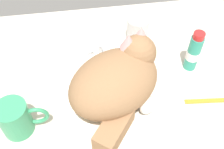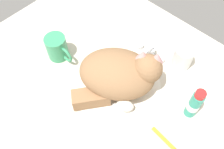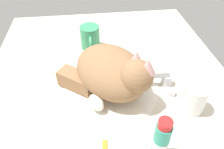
{
  "view_description": "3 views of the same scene",
  "coord_description": "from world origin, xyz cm",
  "px_view_note": "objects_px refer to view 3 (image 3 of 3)",
  "views": [
    {
      "loc": [
        -6.76,
        -41.3,
        59.99
      ],
      "look_at": [
        0.02,
        3.31,
        6.48
      ],
      "focal_mm": 43.25,
      "sensor_mm": 36.0,
      "label": 1
    },
    {
      "loc": [
        28.32,
        -32.64,
        73.35
      ],
      "look_at": [
        -1.83,
        -0.41,
        5.17
      ],
      "focal_mm": 39.52,
      "sensor_mm": 36.0,
      "label": 2
    },
    {
      "loc": [
        49.57,
        -5.87,
        49.05
      ],
      "look_at": [
        -1.42,
        0.52,
        4.66
      ],
      "focal_mm": 34.95,
      "sensor_mm": 36.0,
      "label": 3
    }
  ],
  "objects_px": {
    "cat": "(113,72)",
    "rinse_cup": "(194,98)",
    "faucet": "(162,78)",
    "toothpaste_bottle": "(161,141)",
    "coffee_mug": "(90,38)"
  },
  "relations": [
    {
      "from": "cat",
      "to": "rinse_cup",
      "type": "distance_m",
      "value": 0.24
    },
    {
      "from": "coffee_mug",
      "to": "toothpaste_bottle",
      "type": "xyz_separation_m",
      "value": [
        0.48,
        0.14,
        0.01
      ]
    },
    {
      "from": "rinse_cup",
      "to": "toothpaste_bottle",
      "type": "relative_size",
      "value": 0.65
    },
    {
      "from": "cat",
      "to": "toothpaste_bottle",
      "type": "height_order",
      "value": "cat"
    },
    {
      "from": "cat",
      "to": "coffee_mug",
      "type": "xyz_separation_m",
      "value": [
        -0.25,
        -0.06,
        -0.03
      ]
    },
    {
      "from": "rinse_cup",
      "to": "faucet",
      "type": "bearing_deg",
      "value": -152.76
    },
    {
      "from": "coffee_mug",
      "to": "rinse_cup",
      "type": "relative_size",
      "value": 1.39
    },
    {
      "from": "coffee_mug",
      "to": "toothpaste_bottle",
      "type": "relative_size",
      "value": 0.9
    },
    {
      "from": "coffee_mug",
      "to": "toothpaste_bottle",
      "type": "height_order",
      "value": "toothpaste_bottle"
    },
    {
      "from": "faucet",
      "to": "coffee_mug",
      "type": "relative_size",
      "value": 1.06
    },
    {
      "from": "toothpaste_bottle",
      "to": "rinse_cup",
      "type": "bearing_deg",
      "value": 133.36
    },
    {
      "from": "cat",
      "to": "coffee_mug",
      "type": "distance_m",
      "value": 0.26
    },
    {
      "from": "faucet",
      "to": "toothpaste_bottle",
      "type": "distance_m",
      "value": 0.26
    },
    {
      "from": "faucet",
      "to": "toothpaste_bottle",
      "type": "relative_size",
      "value": 0.96
    },
    {
      "from": "cat",
      "to": "faucet",
      "type": "bearing_deg",
      "value": 93.83
    }
  ]
}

